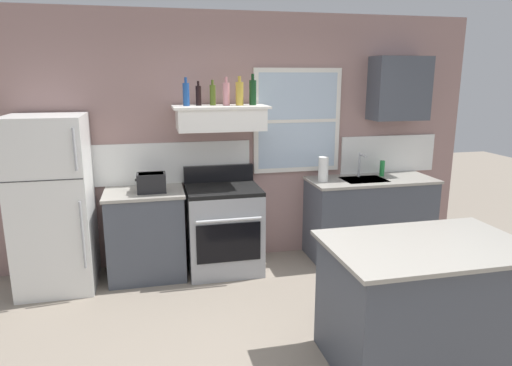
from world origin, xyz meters
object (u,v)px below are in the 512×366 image
Objects in this scene: bottle_balsamic_dark at (198,95)px; bottle_dark_green_wine at (253,92)px; bottle_rose_pink at (226,94)px; paper_towel_roll at (323,169)px; refrigerator at (53,204)px; stove_range at (224,228)px; bottle_champagne_gold_foil at (239,93)px; kitchen_island at (423,303)px; bottle_blue_liqueur at (186,94)px; bottle_olive_oil_square at (213,95)px; dish_soap_bottle at (382,168)px; toaster at (151,182)px.

bottle_balsamic_dark is 0.78× the size of bottle_dark_green_wine.
bottle_rose_pink is 1.05× the size of paper_towel_roll.
refrigerator is 1.69m from stove_range.
bottle_champagne_gold_foil is at bearing 2.99° from refrigerator.
bottle_dark_green_wine reaches higher than stove_range.
bottle_blue_liqueur is at bearing 125.86° from kitchen_island.
bottle_olive_oil_square is 0.90× the size of bottle_rose_pink.
refrigerator is at bearing -177.40° from dish_soap_bottle.
refrigerator is at bearing -173.60° from bottle_balsamic_dark.
bottle_olive_oil_square is 0.18× the size of kitchen_island.
stove_range and dish_soap_bottle have the same top height.
bottle_balsamic_dark is at bearing 179.97° from dish_soap_bottle.
bottle_rose_pink is 0.97× the size of bottle_champagne_gold_foil.
refrigerator is 0.94m from toaster.
stove_range is at bearing 120.56° from kitchen_island.
paper_towel_roll is at bearing -5.79° from bottle_olive_oil_square.
bottle_olive_oil_square is at bearing 7.35° from bottle_balsamic_dark.
bottle_champagne_gold_foil is at bearing 177.74° from paper_towel_roll.
bottle_dark_green_wine is 1.14m from paper_towel_roll.
bottle_champagne_gold_foil reaches higher than bottle_olive_oil_square.
bottle_blue_liqueur reaches higher than toaster.
bottle_rose_pink is at bearing 179.80° from bottle_dark_green_wine.
bottle_dark_green_wine is (1.06, 0.11, 0.87)m from toaster.
toaster is 1.10× the size of paper_towel_roll.
toaster is at bearing -178.01° from stove_range.
bottle_rose_pink is 0.20× the size of kitchen_island.
bottle_balsamic_dark is (-0.21, 0.14, 1.38)m from stove_range.
refrigerator is 1.55× the size of stove_range.
bottle_rose_pink is at bearing -178.47° from dish_soap_bottle.
bottle_balsamic_dark is 0.28m from bottle_rose_pink.
paper_towel_roll is (0.92, -0.04, -0.82)m from bottle_champagne_gold_foil.
bottle_olive_oil_square reaches higher than dish_soap_bottle.
dish_soap_bottle is at bearing -0.59° from bottle_olive_oil_square.
refrigerator is 3.39m from kitchen_island.
bottle_rose_pink reaches higher than dish_soap_bottle.
bottle_blue_liqueur reaches higher than bottle_balsamic_dark.
bottle_dark_green_wine is (0.55, -0.05, 0.03)m from bottle_balsamic_dark.
paper_towel_roll is 2.04m from kitchen_island.
kitchen_island is (1.13, -1.92, -0.01)m from stove_range.
refrigerator is 1.89m from bottle_olive_oil_square.
bottle_rose_pink is (0.78, 0.11, 0.86)m from toaster.
dish_soap_bottle is 2.25m from kitchen_island.
dish_soap_bottle is (1.88, 0.14, 0.54)m from stove_range.
stove_range is 1.96m from dish_soap_bottle.
bottle_balsamic_dark is 0.55m from bottle_dark_green_wine.
toaster is at bearing -0.13° from refrigerator.
toaster is 1.17m from bottle_rose_pink.
bottle_rose_pink is 0.28m from bottle_dark_green_wine.
paper_towel_roll reaches higher than kitchen_island.
bottle_rose_pink is 2.01m from dish_soap_bottle.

